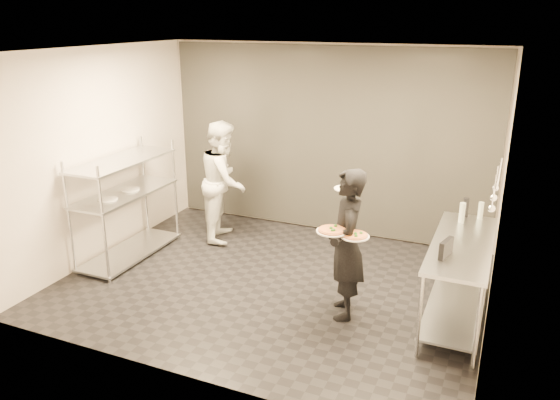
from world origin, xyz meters
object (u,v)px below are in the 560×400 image
at_px(waiter, 346,245).
at_px(pizza_plate_near, 332,230).
at_px(salad_plate, 346,187).
at_px(bottle_green, 462,213).
at_px(bottle_dark, 466,207).
at_px(pos_monitor, 446,248).
at_px(pizza_plate_far, 355,235).
at_px(pass_rack, 126,203).
at_px(bottle_clear, 481,211).
at_px(chef, 224,181).
at_px(prep_counter, 460,268).

height_order(waiter, pizza_plate_near, waiter).
relative_size(salad_plate, bottle_green, 1.12).
bearing_deg(bottle_dark, salad_plate, -145.93).
height_order(waiter, pos_monitor, waiter).
bearing_deg(waiter, pizza_plate_far, 15.80).
distance_m(pizza_plate_near, pos_monitor, 1.13).
xyz_separation_m(salad_plate, bottle_dark, (1.22, 0.82, -0.34)).
height_order(pizza_plate_near, salad_plate, salad_plate).
relative_size(pizza_plate_near, salad_plate, 1.25).
bearing_deg(pass_rack, pizza_plate_far, -9.11).
bearing_deg(waiter, bottle_clear, 112.05).
height_order(chef, pizza_plate_far, chef).
relative_size(prep_counter, salad_plate, 6.84).
relative_size(prep_counter, bottle_green, 7.67).
relative_size(chef, bottle_clear, 8.67).
height_order(prep_counter, bottle_clear, bottle_clear).
bearing_deg(pizza_plate_near, chef, 142.74).
relative_size(waiter, pos_monitor, 6.67).
bearing_deg(pass_rack, bottle_clear, 10.25).
bearing_deg(bottle_clear, pos_monitor, -100.45).
bearing_deg(chef, pass_rack, 122.77).
height_order(pizza_plate_near, pos_monitor, same).
xyz_separation_m(bottle_clear, bottle_dark, (-0.17, 0.00, 0.01)).
bearing_deg(pos_monitor, pizza_plate_near, -159.61).
relative_size(chef, pizza_plate_near, 5.34).
height_order(waiter, bottle_clear, waiter).
relative_size(bottle_clear, bottle_dark, 0.88).
height_order(chef, salad_plate, chef).
xyz_separation_m(chef, pos_monitor, (3.31, -1.55, 0.13)).
bearing_deg(salad_plate, prep_counter, 0.99).
height_order(prep_counter, bottle_green, bottle_green).
relative_size(pass_rack, bottle_clear, 7.91).
distance_m(pizza_plate_far, bottle_dark, 1.64).
bearing_deg(pizza_plate_far, salad_plate, 116.77).
distance_m(pass_rack, prep_counter, 4.33).
height_order(chef, bottle_dark, chef).
bearing_deg(pass_rack, prep_counter, 0.03).
height_order(salad_plate, bottle_clear, salad_plate).
distance_m(bottle_green, bottle_dark, 0.21).
xyz_separation_m(pizza_plate_near, salad_plate, (-0.03, 0.54, 0.31)).
distance_m(pass_rack, salad_plate, 3.12).
xyz_separation_m(chef, salad_plate, (2.16, -1.12, 0.50)).
relative_size(pizza_plate_near, bottle_clear, 1.62).
bearing_deg(pass_rack, salad_plate, -0.36).
xyz_separation_m(pizza_plate_far, salad_plate, (-0.26, 0.51, 0.34)).
distance_m(chef, bottle_green, 3.40).
height_order(waiter, salad_plate, waiter).
bearing_deg(waiter, bottle_green, 110.85).
bearing_deg(prep_counter, bottle_dark, 94.06).
xyz_separation_m(salad_plate, bottle_green, (1.20, 0.61, -0.33)).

